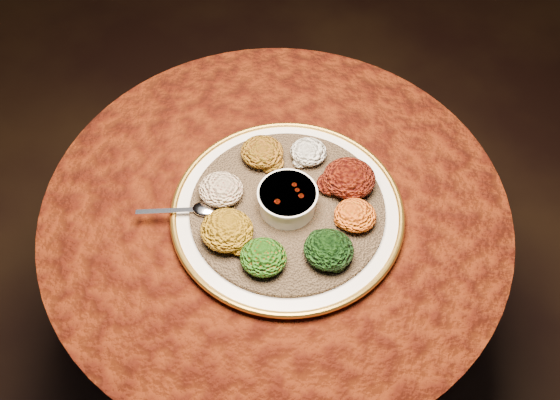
# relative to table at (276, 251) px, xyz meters

# --- Properties ---
(table) EXTENTS (0.96, 0.96, 0.73)m
(table) POSITION_rel_table_xyz_m (0.00, 0.00, 0.00)
(table) COLOR black
(table) RESTS_ON ground
(platter) EXTENTS (0.51, 0.51, 0.02)m
(platter) POSITION_rel_table_xyz_m (0.03, -0.02, 0.19)
(platter) COLOR white
(platter) RESTS_ON table
(injera) EXTENTS (0.45, 0.45, 0.01)m
(injera) POSITION_rel_table_xyz_m (0.03, -0.02, 0.20)
(injera) COLOR brown
(injera) RESTS_ON platter
(stew_bowl) EXTENTS (0.12, 0.12, 0.05)m
(stew_bowl) POSITION_rel_table_xyz_m (0.03, -0.02, 0.24)
(stew_bowl) COLOR white
(stew_bowl) RESTS_ON injera
(spoon) EXTENTS (0.15, 0.06, 0.01)m
(spoon) POSITION_rel_table_xyz_m (-0.14, -0.06, 0.21)
(spoon) COLOR silver
(spoon) RESTS_ON injera
(portion_ayib) EXTENTS (0.08, 0.07, 0.04)m
(portion_ayib) POSITION_rel_table_xyz_m (0.04, 0.12, 0.23)
(portion_ayib) COLOR white
(portion_ayib) RESTS_ON injera
(portion_kitfo) EXTENTS (0.11, 0.10, 0.05)m
(portion_kitfo) POSITION_rel_table_xyz_m (0.14, 0.06, 0.23)
(portion_kitfo) COLOR black
(portion_kitfo) RESTS_ON injera
(portion_tikil) EXTENTS (0.08, 0.08, 0.04)m
(portion_tikil) POSITION_rel_table_xyz_m (0.16, -0.02, 0.23)
(portion_tikil) COLOR #AD7A0E
(portion_tikil) RESTS_ON injera
(portion_gomen) EXTENTS (0.09, 0.09, 0.05)m
(portion_gomen) POSITION_rel_table_xyz_m (0.13, -0.11, 0.23)
(portion_gomen) COLOR black
(portion_gomen) RESTS_ON injera
(portion_mixveg) EXTENTS (0.09, 0.08, 0.04)m
(portion_mixveg) POSITION_rel_table_xyz_m (0.01, -0.15, 0.23)
(portion_mixveg) COLOR #972209
(portion_mixveg) RESTS_ON injera
(portion_kik) EXTENTS (0.10, 0.10, 0.05)m
(portion_kik) POSITION_rel_table_xyz_m (-0.07, -0.11, 0.23)
(portion_kik) COLOR #9A640D
(portion_kik) RESTS_ON injera
(portion_timatim) EXTENTS (0.09, 0.09, 0.04)m
(portion_timatim) POSITION_rel_table_xyz_m (-0.11, -0.02, 0.23)
(portion_timatim) COLOR maroon
(portion_timatim) RESTS_ON injera
(portion_shiro) EXTENTS (0.09, 0.09, 0.04)m
(portion_shiro) POSITION_rel_table_xyz_m (-0.05, 0.09, 0.23)
(portion_shiro) COLOR brown
(portion_shiro) RESTS_ON injera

